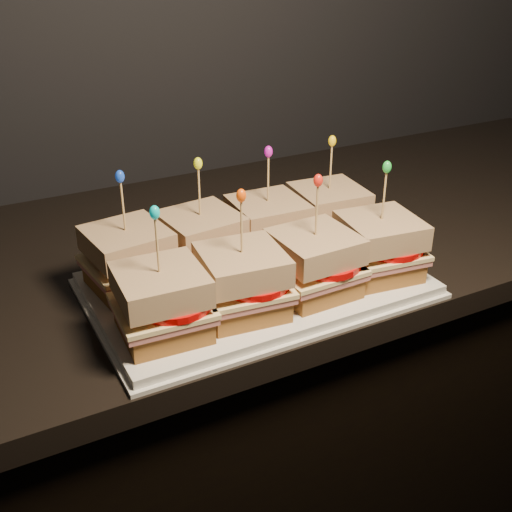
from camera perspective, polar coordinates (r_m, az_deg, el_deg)
name	(u,v)px	position (r m, az deg, el deg)	size (l,w,h in m)	color
cabinet	(193,472)	(1.33, -5.64, -18.60)	(2.11, 0.61, 0.91)	black
granite_slab	(179,258)	(1.04, -6.82, -0.19)	(2.15, 0.65, 0.04)	black
platter	(256,285)	(0.91, 0.00, -2.58)	(0.45, 0.28, 0.02)	white
platter_rim	(256,289)	(0.91, 0.00, -2.91)	(0.46, 0.29, 0.01)	white
sandwich_0_bread_bot	(130,277)	(0.90, -11.11, -1.84)	(0.10, 0.10, 0.03)	brown
sandwich_0_ham	(129,266)	(0.89, -11.21, -0.84)	(0.11, 0.10, 0.01)	#C96D69
sandwich_0_cheese	(129,261)	(0.88, -11.25, -0.44)	(0.11, 0.11, 0.01)	#FFE398
sandwich_0_tomato	(138,256)	(0.88, -10.44, -0.01)	(0.10, 0.10, 0.01)	#C80806
sandwich_0_bread_top	(127,242)	(0.87, -11.43, 1.25)	(0.10, 0.10, 0.03)	brown
sandwich_0_pick	(123,209)	(0.85, -11.72, 4.10)	(0.00, 0.00, 0.09)	tan
sandwich_0_frill	(120,176)	(0.84, -12.01, 6.93)	(0.01, 0.01, 0.02)	blue
sandwich_1_bread_bot	(202,260)	(0.93, -4.80, -0.36)	(0.10, 0.10, 0.03)	brown
sandwich_1_ham	(202,249)	(0.92, -4.85, 0.62)	(0.11, 0.10, 0.01)	#C96D69
sandwich_1_cheese	(202,245)	(0.92, -4.86, 1.01)	(0.11, 0.11, 0.01)	#FFE398
sandwich_1_tomato	(211,240)	(0.91, -4.04, 1.44)	(0.10, 0.10, 0.01)	#C80806
sandwich_1_bread_top	(201,226)	(0.90, -4.93, 2.67)	(0.10, 0.10, 0.03)	brown
sandwich_1_pick	(199,195)	(0.88, -5.06, 5.45)	(0.00, 0.00, 0.09)	tan
sandwich_1_frill	(198,163)	(0.87, -5.18, 8.20)	(0.01, 0.01, 0.02)	#DFEC16
sandwich_2_bread_bot	(268,245)	(0.97, 1.03, 1.02)	(0.10, 0.10, 0.03)	brown
sandwich_2_ham	(268,234)	(0.96, 1.04, 1.97)	(0.11, 0.10, 0.01)	#C96D69
sandwich_2_cheese	(268,230)	(0.96, 1.05, 2.34)	(0.11, 0.11, 0.01)	#FFE398
sandwich_2_tomato	(277,225)	(0.95, 1.86, 2.76)	(0.10, 0.10, 0.01)	#C80806
sandwich_2_bread_top	(268,212)	(0.95, 1.06, 3.95)	(0.10, 0.10, 0.03)	brown
sandwich_2_pick	(268,182)	(0.93, 1.09, 6.62)	(0.00, 0.00, 0.09)	tan
sandwich_2_frill	(268,152)	(0.91, 1.11, 9.26)	(0.01, 0.01, 0.02)	#C112B3
sandwich_3_bread_bot	(327,231)	(1.02, 6.34, 2.26)	(0.10, 0.10, 0.03)	brown
sandwich_3_ham	(328,220)	(1.01, 6.40, 3.17)	(0.11, 0.10, 0.01)	#C96D69
sandwich_3_cheese	(328,216)	(1.01, 6.42, 3.53)	(0.11, 0.11, 0.01)	#FFE398
sandwich_3_tomato	(337,212)	(1.01, 7.20, 3.92)	(0.10, 0.10, 0.01)	#C80806
sandwich_3_bread_top	(329,199)	(1.00, 6.50, 5.06)	(0.10, 0.10, 0.03)	brown
sandwich_3_pick	(331,170)	(0.98, 6.65, 7.61)	(0.00, 0.00, 0.09)	tan
sandwich_3_frill	(332,141)	(0.97, 6.79, 10.12)	(0.01, 0.01, 0.02)	yellow
sandwich_4_bread_bot	(163,323)	(0.79, -8.24, -5.92)	(0.10, 0.10, 0.03)	brown
sandwich_4_ham	(162,311)	(0.78, -8.32, -4.83)	(0.11, 0.10, 0.01)	#C96D69
sandwich_4_cheese	(162,306)	(0.78, -8.36, -4.39)	(0.11, 0.11, 0.01)	#FFE398
sandwich_4_tomato	(173,300)	(0.77, -7.40, -3.92)	(0.10, 0.10, 0.01)	#C80806
sandwich_4_bread_top	(160,285)	(0.76, -8.50, -2.53)	(0.10, 0.10, 0.03)	brown
sandwich_4_pick	(157,249)	(0.74, -8.75, 0.64)	(0.00, 0.00, 0.09)	tan
sandwich_4_frill	(155,213)	(0.72, -9.00, 3.84)	(0.01, 0.01, 0.02)	#05BCBF
sandwich_5_bread_bot	(242,302)	(0.82, -1.22, -4.07)	(0.10, 0.10, 0.03)	brown
sandwich_5_ham	(242,290)	(0.81, -1.23, -3.00)	(0.11, 0.10, 0.01)	#C96D69
sandwich_5_cheese	(242,285)	(0.81, -1.24, -2.58)	(0.11, 0.11, 0.01)	#FFE398
sandwich_5_tomato	(253,280)	(0.81, -0.29, -2.11)	(0.10, 0.10, 0.01)	#C80806
sandwich_5_bread_top	(242,264)	(0.80, -1.26, -0.76)	(0.10, 0.10, 0.03)	brown
sandwich_5_pick	(242,230)	(0.78, -1.29, 2.31)	(0.00, 0.00, 0.09)	tan
sandwich_5_frill	(241,196)	(0.76, -1.33, 5.39)	(0.01, 0.01, 0.02)	#EC4B09
sandwich_6_bread_bot	(313,282)	(0.87, 5.12, -2.33)	(0.10, 0.10, 0.03)	brown
sandwich_6_ham	(314,271)	(0.86, 5.17, -1.31)	(0.11, 0.10, 0.01)	#C96D69
sandwich_6_cheese	(314,266)	(0.86, 5.19, -0.90)	(0.11, 0.11, 0.01)	#FFE398
sandwich_6_tomato	(324,261)	(0.86, 6.10, -0.45)	(0.10, 0.10, 0.01)	#C80806
sandwich_6_bread_top	(315,247)	(0.85, 5.27, 0.84)	(0.10, 0.10, 0.03)	brown
sandwich_6_pick	(317,214)	(0.83, 5.41, 3.77)	(0.00, 0.00, 0.09)	tan
sandwich_6_frill	(318,180)	(0.81, 5.55, 6.70)	(0.01, 0.01, 0.02)	red
sandwich_7_bread_bot	(377,265)	(0.93, 10.73, -0.77)	(0.10, 0.10, 0.03)	brown
sandwich_7_ham	(378,254)	(0.92, 10.83, 0.21)	(0.11, 0.10, 0.01)	#C96D69
sandwich_7_cheese	(379,249)	(0.92, 10.87, 0.60)	(0.11, 0.11, 0.01)	#FFE398
sandwich_7_tomato	(389,244)	(0.92, 11.73, 1.02)	(0.10, 0.10, 0.01)	#C80806
sandwich_7_bread_top	(381,230)	(0.90, 11.03, 2.25)	(0.10, 0.10, 0.03)	brown
sandwich_7_pick	(384,199)	(0.88, 11.30, 5.01)	(0.00, 0.00, 0.09)	tan
sandwich_7_frill	(387,167)	(0.87, 11.57, 7.76)	(0.01, 0.01, 0.02)	green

